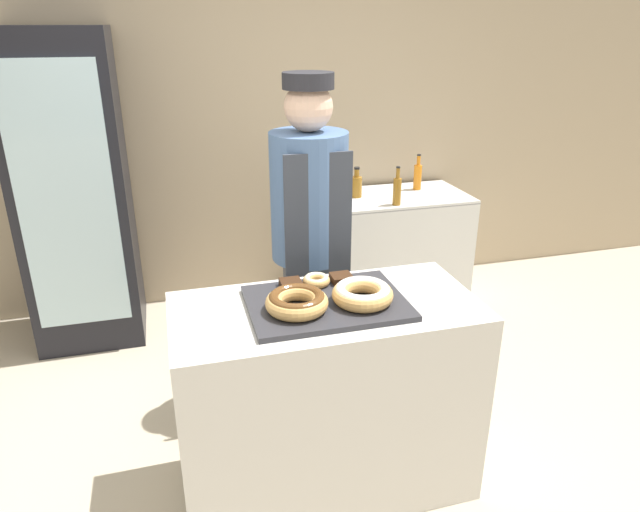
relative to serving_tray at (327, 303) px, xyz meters
The scene contains 15 objects.
ground_plane 0.92m from the serving_tray, ahead, with size 14.00×14.00×0.00m, color #B7A88E.
wall_back 2.17m from the serving_tray, 90.00° to the left, with size 8.00×0.06×2.70m.
display_counter 0.47m from the serving_tray, ahead, with size 1.26×0.61×0.91m.
serving_tray is the anchor object (origin of this frame).
donut_chocolate_glaze 0.15m from the serving_tray, 159.19° to the right, with size 0.25×0.25×0.07m.
donut_light_glaze 0.15m from the serving_tray, 20.81° to the right, with size 0.25×0.25×0.07m.
donut_mini_center 0.16m from the serving_tray, 90.00° to the left, with size 0.12×0.12×0.04m.
brownie_back_left 0.20m from the serving_tray, 125.48° to the left, with size 0.09×0.09×0.03m.
brownie_back_right 0.20m from the serving_tray, 54.52° to the left, with size 0.09×0.09×0.03m.
baker_person 0.65m from the serving_tray, 81.55° to the left, with size 0.39×0.39×1.77m.
beverage_fridge 2.10m from the serving_tray, 123.20° to the left, with size 0.65×0.64×1.97m.
chest_freezer 2.11m from the serving_tray, 59.50° to the left, with size 1.05×0.61×0.81m.
bottle_amber 1.80m from the serving_tray, 58.29° to the left, with size 0.06×0.06×0.27m.
bottle_amber_b 1.94m from the serving_tray, 67.56° to the left, with size 0.08×0.08×0.22m.
bottle_orange 2.24m from the serving_tray, 56.12° to the left, with size 0.06×0.06×0.27m.
Camera 1 is at (-0.58, -1.99, 1.98)m, focal length 32.00 mm.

